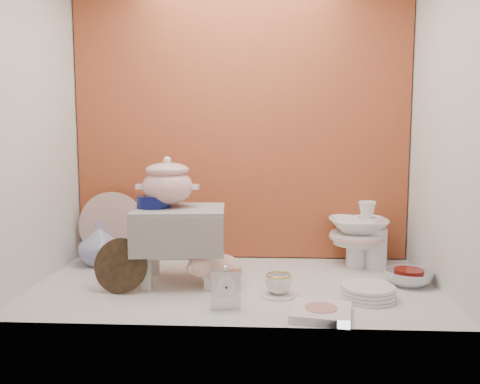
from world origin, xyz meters
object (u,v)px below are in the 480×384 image
object	(u,v)px
dinner_plate_stack	(368,292)
plush_pig	(219,269)
gold_rim_teacup	(278,283)
soup_tureen	(167,182)
mantel_clock	(226,287)
step_stool	(180,245)
floral_platter	(112,226)
crystal_bowl	(409,278)
porcelain_tower	(358,234)
blue_white_vase	(100,243)

from	to	relation	value
dinner_plate_stack	plush_pig	bearing A→B (deg)	167.45
plush_pig	gold_rim_teacup	size ratio (longest dim) A/B	2.43
soup_tureen	mantel_clock	world-z (taller)	soup_tureen
step_stool	plush_pig	xyz separation A→B (m)	(0.19, -0.06, -0.09)
soup_tureen	dinner_plate_stack	xyz separation A→B (m)	(0.88, -0.23, -0.43)
soup_tureen	floral_platter	distance (m)	0.58
floral_platter	gold_rim_teacup	size ratio (longest dim) A/B	3.38
gold_rim_teacup	crystal_bowl	xyz separation A→B (m)	(0.59, 0.18, -0.02)
gold_rim_teacup	soup_tureen	bearing A→B (deg)	157.73
soup_tureen	porcelain_tower	bearing A→B (deg)	17.21
plush_pig	floral_platter	bearing A→B (deg)	130.18
step_stool	mantel_clock	bearing A→B (deg)	-59.25
step_stool	mantel_clock	xyz separation A→B (m)	(0.24, -0.34, -0.09)
floral_platter	gold_rim_teacup	world-z (taller)	floral_platter
plush_pig	porcelain_tower	distance (m)	0.78
mantel_clock	dinner_plate_stack	world-z (taller)	mantel_clock
step_stool	crystal_bowl	bearing A→B (deg)	-3.89
blue_white_vase	plush_pig	distance (m)	0.74
step_stool	crystal_bowl	size ratio (longest dim) A/B	1.91
blue_white_vase	porcelain_tower	world-z (taller)	porcelain_tower
floral_platter	dinner_plate_stack	xyz separation A→B (m)	(1.25, -0.57, -0.16)
soup_tureen	dinner_plate_stack	bearing A→B (deg)	-14.72
floral_platter	mantel_clock	bearing A→B (deg)	-46.64
mantel_clock	crystal_bowl	world-z (taller)	mantel_clock
soup_tureen	dinner_plate_stack	world-z (taller)	soup_tureen
soup_tureen	mantel_clock	xyz separation A→B (m)	(0.30, -0.37, -0.38)
soup_tureen	porcelain_tower	distance (m)	1.01
crystal_bowl	porcelain_tower	world-z (taller)	porcelain_tower
soup_tureen	gold_rim_teacup	world-z (taller)	soup_tureen
step_stool	floral_platter	distance (m)	0.57
floral_platter	gold_rim_teacup	distance (m)	1.05
step_stool	gold_rim_teacup	distance (m)	0.49
soup_tureen	crystal_bowl	world-z (taller)	soup_tureen
crystal_bowl	plush_pig	bearing A→B (deg)	-175.58
blue_white_vase	dinner_plate_stack	size ratio (longest dim) A/B	0.98
floral_platter	blue_white_vase	bearing A→B (deg)	-110.42
blue_white_vase	gold_rim_teacup	size ratio (longest dim) A/B	2.06
plush_pig	soup_tureen	bearing A→B (deg)	144.96
blue_white_vase	step_stool	bearing A→B (deg)	-30.09
mantel_clock	blue_white_vase	bearing A→B (deg)	129.47
plush_pig	porcelain_tower	size ratio (longest dim) A/B	0.78
step_stool	floral_platter	size ratio (longest dim) A/B	1.09
floral_platter	porcelain_tower	distance (m)	1.30
blue_white_vase	crystal_bowl	xyz separation A→B (m)	(1.51, -0.27, -0.08)
dinner_plate_stack	crystal_bowl	distance (m)	0.30
dinner_plate_stack	crystal_bowl	bearing A→B (deg)	42.64
floral_platter	mantel_clock	distance (m)	0.98
step_stool	plush_pig	size ratio (longest dim) A/B	1.51
plush_pig	crystal_bowl	xyz separation A→B (m)	(0.85, 0.07, -0.05)
step_stool	blue_white_vase	xyz separation A→B (m)	(-0.47, 0.27, -0.06)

